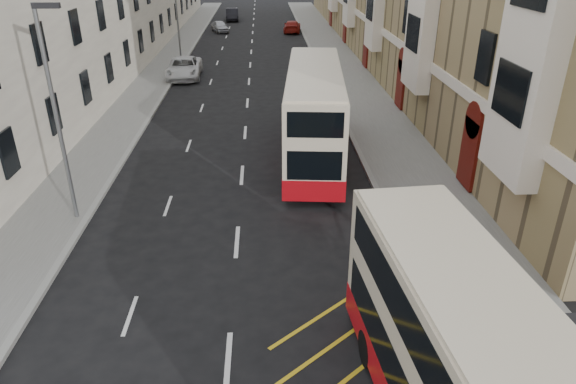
{
  "coord_description": "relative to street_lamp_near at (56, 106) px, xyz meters",
  "views": [
    {
      "loc": [
        1.07,
        -6.22,
        9.96
      ],
      "look_at": [
        1.86,
        9.43,
        2.28
      ],
      "focal_mm": 32.0,
      "sensor_mm": 36.0,
      "label": 1
    }
  ],
  "objects": [
    {
      "name": "pavement_right",
      "position": [
        14.35,
        18.0,
        -4.56
      ],
      "size": [
        4.0,
        120.0,
        0.15
      ],
      "primitive_type": "cube",
      "color": "slate",
      "rests_on": "ground"
    },
    {
      "name": "pavement_left",
      "position": [
        -1.15,
        18.0,
        -4.56
      ],
      "size": [
        3.0,
        120.0,
        0.15
      ],
      "primitive_type": "cube",
      "color": "slate",
      "rests_on": "ground"
    },
    {
      "name": "kerb_right",
      "position": [
        12.35,
        18.0,
        -4.56
      ],
      "size": [
        0.25,
        120.0,
        0.15
      ],
      "primitive_type": "cube",
      "color": "gray",
      "rests_on": "ground"
    },
    {
      "name": "kerb_left",
      "position": [
        0.35,
        18.0,
        -4.56
      ],
      "size": [
        0.25,
        120.0,
        0.15
      ],
      "primitive_type": "cube",
      "color": "gray",
      "rests_on": "ground"
    },
    {
      "name": "road_markings",
      "position": [
        6.35,
        33.0,
        -4.63
      ],
      "size": [
        10.0,
        110.0,
        0.01
      ],
      "primitive_type": null,
      "color": "silver",
      "rests_on": "ground"
    },
    {
      "name": "guard_railing",
      "position": [
        12.6,
        -6.25,
        -3.78
      ],
      "size": [
        0.06,
        6.56,
        1.01
      ],
      "color": "#B41A09",
      "rests_on": "pavement_right"
    },
    {
      "name": "street_lamp_near",
      "position": [
        0.0,
        0.0,
        0.0
      ],
      "size": [
        0.93,
        0.18,
        8.0
      ],
      "color": "slate",
      "rests_on": "pavement_left"
    },
    {
      "name": "street_lamp_far",
      "position": [
        0.0,
        30.0,
        0.0
      ],
      "size": [
        0.93,
        0.18,
        8.0
      ],
      "color": "slate",
      "rests_on": "pavement_left"
    },
    {
      "name": "double_decker_rear",
      "position": [
        9.91,
        6.01,
        -2.34
      ],
      "size": [
        3.61,
        11.52,
        4.52
      ],
      "rotation": [
        0.0,
        0.0,
        -0.09
      ],
      "color": "beige",
      "rests_on": "ground"
    },
    {
      "name": "pedestrian_far",
      "position": [
        14.15,
        -5.62,
        -3.56
      ],
      "size": [
        1.18,
        0.84,
        1.86
      ],
      "primitive_type": "imported",
      "rotation": [
        0.0,
        0.0,
        2.74
      ],
      "color": "black",
      "rests_on": "pavement_right"
    },
    {
      "name": "white_van",
      "position": [
        1.15,
        23.53,
        -3.85
      ],
      "size": [
        2.8,
        5.74,
        1.57
      ],
      "primitive_type": "imported",
      "rotation": [
        0.0,
        0.0,
        0.03
      ],
      "color": "silver",
      "rests_on": "ground"
    },
    {
      "name": "car_silver",
      "position": [
        2.4,
        46.63,
        -3.99
      ],
      "size": [
        2.64,
        4.1,
        1.3
      ],
      "primitive_type": "imported",
      "rotation": [
        0.0,
        0.0,
        0.32
      ],
      "color": "#AEB0B6",
      "rests_on": "ground"
    },
    {
      "name": "car_dark",
      "position": [
        3.42,
        56.55,
        -3.85
      ],
      "size": [
        1.89,
        4.86,
        1.58
      ],
      "primitive_type": "imported",
      "rotation": [
        0.0,
        0.0,
        0.05
      ],
      "color": "black",
      "rests_on": "ground"
    },
    {
      "name": "car_red",
      "position": [
        11.12,
        45.87,
        -3.95
      ],
      "size": [
        2.39,
        4.9,
        1.37
      ],
      "primitive_type": "imported",
      "rotation": [
        0.0,
        0.0,
        3.04
      ],
      "color": "maroon",
      "rests_on": "ground"
    }
  ]
}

